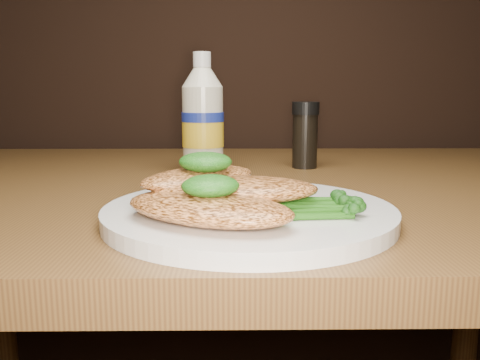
{
  "coord_description": "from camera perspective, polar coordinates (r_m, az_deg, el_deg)",
  "views": [
    {
      "loc": [
        -0.0,
        0.31,
        0.88
      ],
      "look_at": [
        0.0,
        0.83,
        0.79
      ],
      "focal_mm": 37.21,
      "sensor_mm": 36.0,
      "label": 1
    }
  ],
  "objects": [
    {
      "name": "broccolini_bundle",
      "position": [
        0.48,
        7.0,
        -2.54
      ],
      "size": [
        0.17,
        0.15,
        0.02
      ],
      "primitive_type": null,
      "rotation": [
        0.0,
        0.0,
        0.27
      ],
      "color": "#1F5612",
      "rests_on": "plate"
    },
    {
      "name": "chicken_mid",
      "position": [
        0.48,
        -0.57,
        -1.13
      ],
      "size": [
        0.17,
        0.09,
        0.02
      ],
      "primitive_type": "ellipsoid",
      "rotation": [
        0.0,
        0.0,
        0.04
      ],
      "color": "#E68C49",
      "rests_on": "plate"
    },
    {
      "name": "chicken_back",
      "position": [
        0.52,
        -4.7,
        0.27
      ],
      "size": [
        0.15,
        0.15,
        0.02
      ],
      "primitive_type": "ellipsoid",
      "rotation": [
        0.0,
        0.0,
        0.77
      ],
      "color": "#E68C49",
      "rests_on": "plate"
    },
    {
      "name": "pepper_grinder",
      "position": [
        0.86,
        7.47,
        5.12
      ],
      "size": [
        0.05,
        0.05,
        0.11
      ],
      "primitive_type": null,
      "rotation": [
        0.0,
        0.0,
        0.2
      ],
      "color": "black",
      "rests_on": "dining_table"
    },
    {
      "name": "mayo_bottle",
      "position": [
        0.81,
        -4.3,
        7.67
      ],
      "size": [
        0.08,
        0.08,
        0.19
      ],
      "primitive_type": null,
      "rotation": [
        0.0,
        0.0,
        0.28
      ],
      "color": "beige",
      "rests_on": "dining_table"
    },
    {
      "name": "chicken_front",
      "position": [
        0.45,
        -3.7,
        -3.2
      ],
      "size": [
        0.19,
        0.16,
        0.03
      ],
      "primitive_type": "ellipsoid",
      "rotation": [
        0.0,
        0.0,
        -0.51
      ],
      "color": "#E68C49",
      "rests_on": "plate"
    },
    {
      "name": "pesto_back",
      "position": [
        0.5,
        -4.0,
        2.08
      ],
      "size": [
        0.07,
        0.06,
        0.02
      ],
      "primitive_type": "ellipsoid",
      "rotation": [
        0.0,
        0.0,
        -0.31
      ],
      "color": "#083709",
      "rests_on": "chicken_back"
    },
    {
      "name": "plate",
      "position": [
        0.51,
        1.05,
        -3.84
      ],
      "size": [
        0.3,
        0.3,
        0.02
      ],
      "primitive_type": "cylinder",
      "color": "white",
      "rests_on": "dining_table"
    },
    {
      "name": "pesto_front",
      "position": [
        0.44,
        -3.42,
        -0.68
      ],
      "size": [
        0.06,
        0.06,
        0.02
      ],
      "primitive_type": "ellipsoid",
      "rotation": [
        0.0,
        0.0,
        0.27
      ],
      "color": "#083709",
      "rests_on": "chicken_front"
    }
  ]
}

